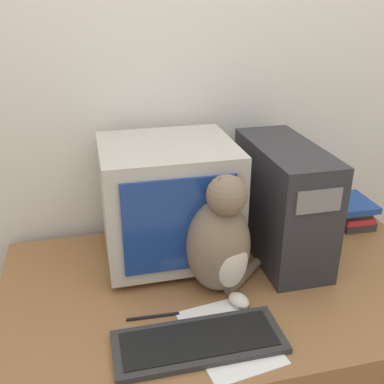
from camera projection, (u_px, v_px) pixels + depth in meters
wall_back at (194, 100)px, 1.69m from camera, size 7.00×0.05×2.50m
desk at (226, 368)px, 1.63m from camera, size 1.46×0.84×0.76m
crt_monitor at (168, 201)px, 1.53m from camera, size 0.44×0.39×0.42m
computer_tower at (282, 201)px, 1.55m from camera, size 0.20×0.48×0.40m
keyboard at (199, 342)px, 1.20m from camera, size 0.46×0.18×0.02m
cat at (221, 242)px, 1.37m from camera, size 0.30×0.28×0.40m
book_stack at (350, 211)px, 1.81m from camera, size 0.16×0.19×0.10m
pen at (153, 316)px, 1.30m from camera, size 0.15×0.02×0.01m
paper_sheet at (229, 337)px, 1.23m from camera, size 0.25×0.32×0.00m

